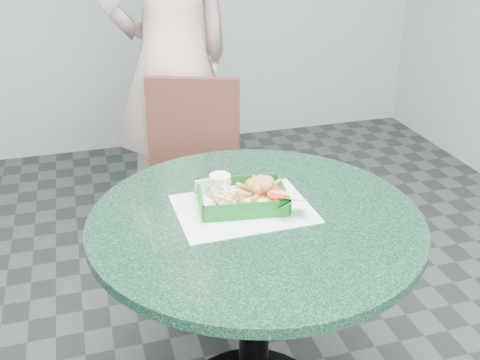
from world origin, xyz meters
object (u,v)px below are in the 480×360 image
object	(u,v)px
dining_chair	(200,173)
sauce_ramekin	(217,187)
diner_person	(170,11)
crab_sandwich	(259,193)
cafe_table	(255,269)
food_basket	(242,206)

from	to	relation	value
dining_chair	sauce_ramekin	bearing A→B (deg)	-78.01
diner_person	crab_sandwich	xyz separation A→B (m)	(0.06, -1.11, -0.36)
cafe_table	diner_person	world-z (taller)	diner_person
cafe_table	sauce_ramekin	size ratio (longest dim) A/B	14.73
crab_sandwich	sauce_ramekin	xyz separation A→B (m)	(-0.11, 0.07, 0.00)
food_basket	crab_sandwich	xyz separation A→B (m)	(0.05, 0.00, 0.03)
cafe_table	dining_chair	distance (m)	0.82
diner_person	sauce_ramekin	distance (m)	1.09
cafe_table	dining_chair	world-z (taller)	dining_chair
dining_chair	sauce_ramekin	size ratio (longest dim) A/B	14.01
dining_chair	sauce_ramekin	xyz separation A→B (m)	(-0.09, -0.67, 0.27)
diner_person	dining_chair	bearing A→B (deg)	73.35
sauce_ramekin	cafe_table	bearing A→B (deg)	-62.15
crab_sandwich	food_basket	bearing A→B (deg)	-175.41
dining_chair	food_basket	distance (m)	0.78
diner_person	food_basket	xyz separation A→B (m)	(0.00, -1.11, -0.39)
dining_chair	crab_sandwich	size ratio (longest dim) A/B	6.95
food_basket	cafe_table	bearing A→B (deg)	-73.92
sauce_ramekin	food_basket	bearing A→B (deg)	-53.25
dining_chair	diner_person	distance (m)	0.72
food_basket	sauce_ramekin	distance (m)	0.10
dining_chair	food_basket	size ratio (longest dim) A/B	3.62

